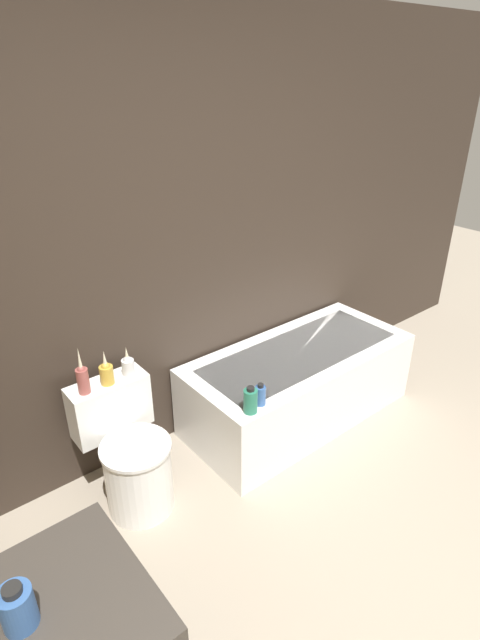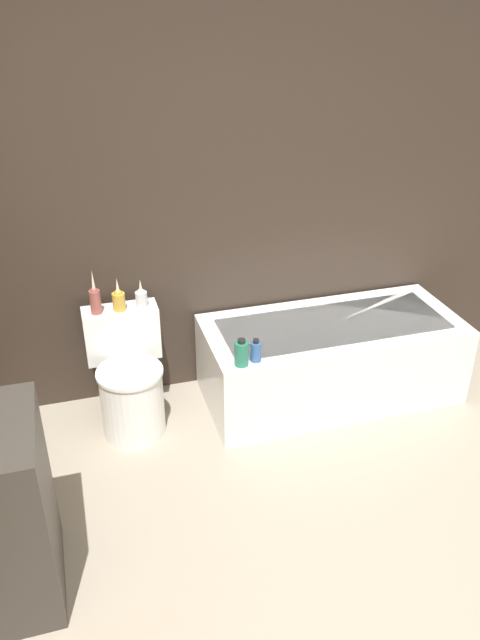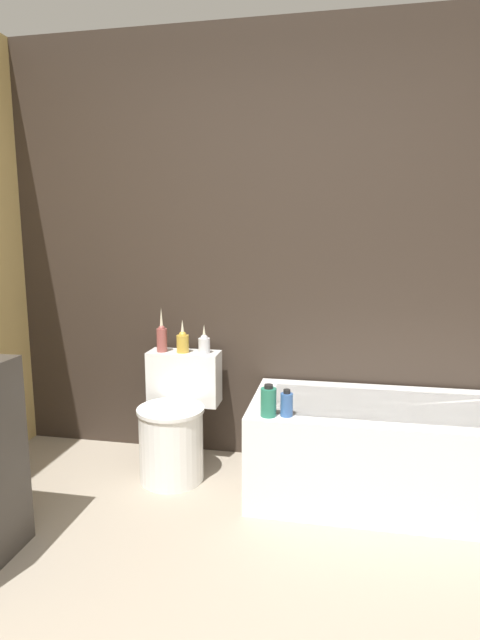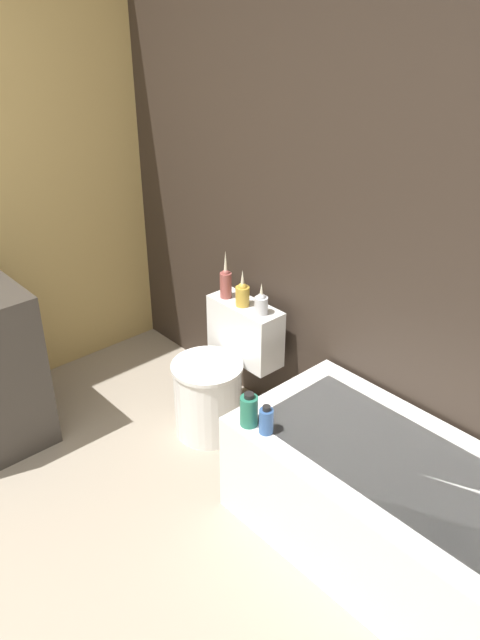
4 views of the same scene
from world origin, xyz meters
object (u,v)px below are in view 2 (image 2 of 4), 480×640
bathtub (331,358)px  vase_silver (119,299)px  shampoo_bottle_tall (242,353)px  shampoo_bottle_short (256,351)px  vase_bronze (141,297)px  vase_gold (95,299)px  toilet (129,380)px

bathtub → vase_silver: size_ratio=7.91×
shampoo_bottle_tall → shampoo_bottle_short: shampoo_bottle_tall is taller
vase_silver → shampoo_bottle_tall: (0.59, -0.50, -0.17)m
vase_bronze → shampoo_bottle_tall: size_ratio=1.07×
bathtub → shampoo_bottle_tall: size_ratio=9.91×
vase_gold → vase_silver: size_ratio=1.34×
toilet → shampoo_bottle_tall: bearing=-28.9°
vase_gold → shampoo_bottle_tall: size_ratio=1.68×
bathtub → toilet: (-1.27, 0.04, 0.05)m
vase_gold → bathtub: bearing=-8.4°
vase_silver → shampoo_bottle_short: (0.68, -0.48, -0.19)m
vase_bronze → shampoo_bottle_short: size_ratio=1.28×
toilet → vase_silver: size_ratio=3.44×
vase_gold → shampoo_bottle_short: vase_gold is taller
bathtub → toilet: bearing=178.3°
vase_gold → vase_silver: vase_gold is taller
bathtub → vase_silver: 1.38m
toilet → vase_gold: size_ratio=2.57×
toilet → shampoo_bottle_tall: 0.73m
vase_bronze → shampoo_bottle_tall: vase_bronze is taller
bathtub → vase_gold: vase_gold is taller
vase_silver → shampoo_bottle_short: size_ratio=1.49×
bathtub → shampoo_bottle_short: bearing=-155.4°
vase_bronze → shampoo_bottle_tall: (0.46, -0.51, -0.17)m
vase_bronze → shampoo_bottle_short: (0.55, -0.49, -0.18)m
vase_silver → shampoo_bottle_short: bearing=-35.1°
vase_gold → vase_silver: 0.13m
shampoo_bottle_tall → bathtub: bearing=23.0°
vase_bronze → vase_silver: bearing=-175.4°
bathtub → shampoo_bottle_short: 0.72m
toilet → vase_bronze: 0.49m
vase_silver → shampoo_bottle_tall: bearing=-40.0°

